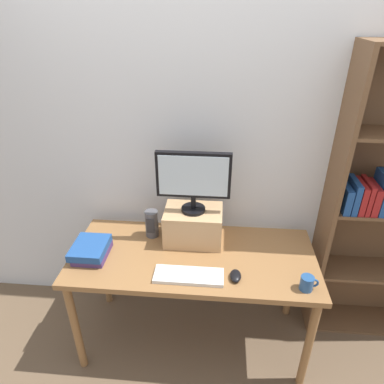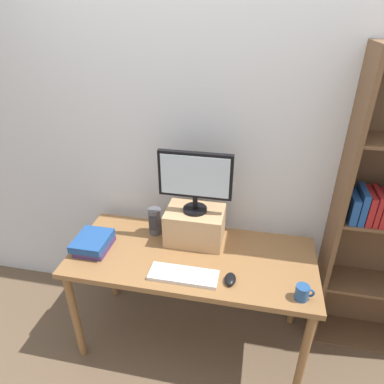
{
  "view_description": "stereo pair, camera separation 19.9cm",
  "coord_description": "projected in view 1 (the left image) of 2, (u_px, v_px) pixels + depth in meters",
  "views": [
    {
      "loc": [
        0.14,
        -1.67,
        2.12
      ],
      "look_at": [
        -0.01,
        0.06,
        1.16
      ],
      "focal_mm": 32.0,
      "sensor_mm": 36.0,
      "label": 1
    },
    {
      "loc": [
        0.34,
        -1.64,
        2.12
      ],
      "look_at": [
        -0.01,
        0.06,
        1.16
      ],
      "focal_mm": 32.0,
      "sensor_mm": 36.0,
      "label": 2
    }
  ],
  "objects": [
    {
      "name": "ground_plane",
      "position": [
        193.0,
        336.0,
        2.49
      ],
      "size": [
        12.0,
        12.0,
        0.0
      ],
      "primitive_type": "plane",
      "color": "brown"
    },
    {
      "name": "desk",
      "position": [
        193.0,
        265.0,
        2.17
      ],
      "size": [
        1.52,
        0.67,
        0.75
      ],
      "color": "olive",
      "rests_on": "ground_plane"
    },
    {
      "name": "back_wall",
      "position": [
        199.0,
        147.0,
        2.24
      ],
      "size": [
        7.0,
        0.08,
        2.6
      ],
      "color": "silver",
      "rests_on": "ground_plane"
    },
    {
      "name": "desk_speaker",
      "position": [
        152.0,
        224.0,
        2.26
      ],
      "size": [
        0.09,
        0.09,
        0.19
      ],
      "color": "#4C4C51",
      "rests_on": "desk"
    },
    {
      "name": "computer_monitor",
      "position": [
        193.0,
        178.0,
        2.05
      ],
      "size": [
        0.45,
        0.15,
        0.4
      ],
      "color": "black",
      "rests_on": "riser_box"
    },
    {
      "name": "keyboard",
      "position": [
        189.0,
        276.0,
        1.95
      ],
      "size": [
        0.4,
        0.14,
        0.02
      ],
      "color": "silver",
      "rests_on": "desk"
    },
    {
      "name": "coffee_mug",
      "position": [
        307.0,
        283.0,
        1.85
      ],
      "size": [
        0.1,
        0.07,
        0.09
      ],
      "color": "#234C84",
      "rests_on": "desk"
    },
    {
      "name": "riser_box",
      "position": [
        193.0,
        225.0,
        2.22
      ],
      "size": [
        0.37,
        0.26,
        0.22
      ],
      "color": "tan",
      "rests_on": "desk"
    },
    {
      "name": "computer_mouse",
      "position": [
        236.0,
        276.0,
        1.94
      ],
      "size": [
        0.06,
        0.1,
        0.04
      ],
      "color": "black",
      "rests_on": "desk"
    },
    {
      "name": "book_stack",
      "position": [
        91.0,
        250.0,
        2.1
      ],
      "size": [
        0.21,
        0.25,
        0.09
      ],
      "color": "#4C336B",
      "rests_on": "desk"
    }
  ]
}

